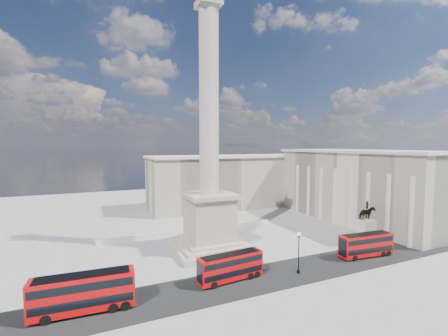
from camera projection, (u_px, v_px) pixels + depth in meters
ground at (220, 258)px, 52.92m from camera, size 180.00×180.00×0.00m
asphalt_road at (275, 275)px, 45.82m from camera, size 120.00×9.00×0.01m
nelsons_column at (209, 182)px, 56.50m from camera, size 14.00×14.00×49.85m
balustrade_wall at (192, 231)px, 67.47m from camera, size 40.00×0.60×1.10m
building_east at (360, 185)px, 79.49m from camera, size 19.00×46.00×18.60m
building_northeast at (228, 181)px, 96.83m from camera, size 51.00×17.00×16.60m
red_bus_a at (84, 293)px, 35.41m from camera, size 11.65×3.27×4.68m
red_bus_b at (231, 266)px, 43.85m from camera, size 10.12×3.15×4.04m
red_bus_c at (366, 245)px, 53.31m from camera, size 10.44×3.22×4.17m
victorian_lamp at (299, 249)px, 46.26m from camera, size 0.56×0.56×6.49m
equestrian_statue at (366, 227)px, 61.81m from camera, size 4.06×3.05×8.44m
bare_tree_near at (366, 212)px, 63.65m from camera, size 1.68×1.68×7.34m
bare_tree_mid at (366, 214)px, 65.57m from camera, size 1.62×1.62×6.14m
bare_tree_far at (338, 198)px, 82.95m from camera, size 1.62×1.62×6.61m
pedestrian_walking at (356, 241)px, 59.51m from camera, size 0.66×0.43×1.80m
pedestrian_standing at (357, 236)px, 62.36m from camera, size 1.17×1.14×1.90m
pedestrian_crossing at (238, 250)px, 54.66m from camera, size 0.60×1.03×1.65m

